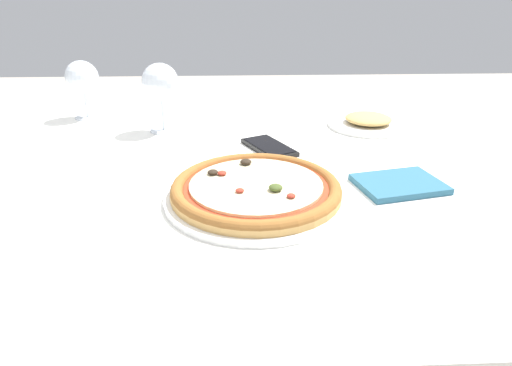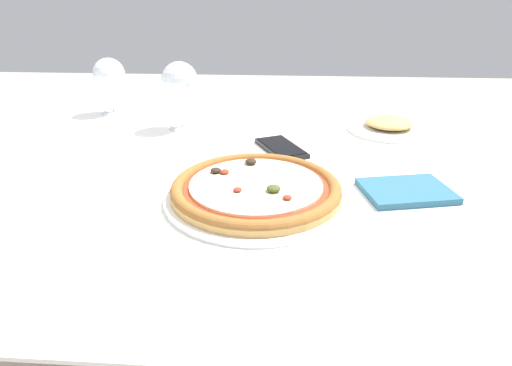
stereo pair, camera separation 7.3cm
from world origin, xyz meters
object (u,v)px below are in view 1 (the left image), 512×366
Objects in this scene: pizza_plate at (256,190)px; cell_phone at (269,147)px; dining_table at (213,204)px; wine_glass_far_left at (82,78)px; side_plate at (368,122)px; wine_glass_far_right at (160,83)px.

pizza_plate is 0.25m from cell_phone.
dining_table is at bearing -142.58° from cell_phone.
dining_table is 3.93× the size of pizza_plate.
pizza_plate is 0.69m from wine_glass_far_left.
side_plate is (0.31, 0.41, -0.00)m from pizza_plate.
dining_table is 0.20m from pizza_plate.
wine_glass_far_left is 0.93× the size of wine_glass_far_right.
wine_glass_far_right reaches higher than dining_table.
wine_glass_far_left is at bearing 130.62° from pizza_plate.
cell_phone is 0.78× the size of side_plate.
side_plate is at bearing 52.64° from pizza_plate.
wine_glass_far_right reaches higher than side_plate.
wine_glass_far_left is 0.77m from side_plate.
dining_table is 7.75× the size of cell_phone.
pizza_plate is at bearing -61.14° from wine_glass_far_right.
wine_glass_far_right is 0.54m from side_plate.
wine_glass_far_left reaches higher than pizza_plate.
cell_phone is (0.26, -0.15, -0.12)m from wine_glass_far_right.
wine_glass_far_right is at bearing -29.19° from wine_glass_far_left.
pizza_plate is 1.86× the size of wine_glass_far_right.
pizza_plate is 0.46m from wine_glass_far_right.
pizza_plate reaches higher than dining_table.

